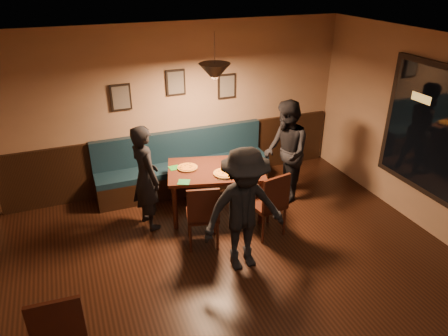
{
  "coord_description": "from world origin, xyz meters",
  "views": [
    {
      "loc": [
        -1.7,
        -3.0,
        3.59
      ],
      "look_at": [
        0.25,
        1.95,
        0.95
      ],
      "focal_mm": 33.1,
      "sensor_mm": 36.0,
      "label": 1
    }
  ],
  "objects_px": {
    "diner_right": "(286,152)",
    "soda_glass": "(261,166)",
    "dining_table": "(216,191)",
    "diner_front": "(244,211)",
    "chair_near_left": "(202,214)",
    "diner_left": "(146,178)",
    "booth_bench": "(184,164)",
    "chair_near_right": "(267,203)",
    "tabasco_bottle": "(245,161)"
  },
  "relations": [
    {
      "from": "dining_table",
      "to": "soda_glass",
      "type": "relative_size",
      "value": 8.75
    },
    {
      "from": "chair_near_right",
      "to": "soda_glass",
      "type": "distance_m",
      "value": 0.59
    },
    {
      "from": "dining_table",
      "to": "diner_front",
      "type": "distance_m",
      "value": 1.42
    },
    {
      "from": "booth_bench",
      "to": "soda_glass",
      "type": "height_order",
      "value": "booth_bench"
    },
    {
      "from": "dining_table",
      "to": "soda_glass",
      "type": "bearing_deg",
      "value": -13.77
    },
    {
      "from": "diner_right",
      "to": "soda_glass",
      "type": "height_order",
      "value": "diner_right"
    },
    {
      "from": "tabasco_bottle",
      "to": "chair_near_right",
      "type": "bearing_deg",
      "value": -89.1
    },
    {
      "from": "diner_left",
      "to": "diner_front",
      "type": "height_order",
      "value": "diner_front"
    },
    {
      "from": "dining_table",
      "to": "chair_near_right",
      "type": "bearing_deg",
      "value": -43.56
    },
    {
      "from": "diner_front",
      "to": "tabasco_bottle",
      "type": "distance_m",
      "value": 1.44
    },
    {
      "from": "dining_table",
      "to": "diner_front",
      "type": "height_order",
      "value": "diner_front"
    },
    {
      "from": "diner_right",
      "to": "tabasco_bottle",
      "type": "distance_m",
      "value": 0.74
    },
    {
      "from": "diner_front",
      "to": "tabasco_bottle",
      "type": "bearing_deg",
      "value": 65.09
    },
    {
      "from": "chair_near_left",
      "to": "tabasco_bottle",
      "type": "xyz_separation_m",
      "value": [
        0.93,
        0.67,
        0.35
      ]
    },
    {
      "from": "chair_near_left",
      "to": "diner_front",
      "type": "bearing_deg",
      "value": -48.61
    },
    {
      "from": "booth_bench",
      "to": "chair_near_left",
      "type": "distance_m",
      "value": 1.62
    },
    {
      "from": "diner_left",
      "to": "dining_table",
      "type": "bearing_deg",
      "value": -107.16
    },
    {
      "from": "chair_near_left",
      "to": "diner_left",
      "type": "relative_size",
      "value": 0.61
    },
    {
      "from": "dining_table",
      "to": "diner_front",
      "type": "relative_size",
      "value": 0.86
    },
    {
      "from": "tabasco_bottle",
      "to": "chair_near_left",
      "type": "bearing_deg",
      "value": -144.18
    },
    {
      "from": "chair_near_left",
      "to": "diner_left",
      "type": "distance_m",
      "value": 1.01
    },
    {
      "from": "chair_near_right",
      "to": "diner_right",
      "type": "xyz_separation_m",
      "value": [
        0.72,
        0.78,
        0.35
      ]
    },
    {
      "from": "dining_table",
      "to": "diner_left",
      "type": "relative_size",
      "value": 0.9
    },
    {
      "from": "chair_near_left",
      "to": "diner_right",
      "type": "height_order",
      "value": "diner_right"
    },
    {
      "from": "chair_near_left",
      "to": "diner_front",
      "type": "height_order",
      "value": "diner_front"
    },
    {
      "from": "soda_glass",
      "to": "diner_right",
      "type": "bearing_deg",
      "value": 28.52
    },
    {
      "from": "chair_near_right",
      "to": "tabasco_bottle",
      "type": "bearing_deg",
      "value": 80.56
    },
    {
      "from": "dining_table",
      "to": "tabasco_bottle",
      "type": "xyz_separation_m",
      "value": [
        0.47,
        -0.03,
        0.45
      ]
    },
    {
      "from": "diner_left",
      "to": "soda_glass",
      "type": "xyz_separation_m",
      "value": [
        1.67,
        -0.38,
        0.05
      ]
    },
    {
      "from": "chair_near_right",
      "to": "diner_front",
      "type": "height_order",
      "value": "diner_front"
    },
    {
      "from": "dining_table",
      "to": "chair_near_right",
      "type": "distance_m",
      "value": 0.94
    },
    {
      "from": "chair_near_left",
      "to": "tabasco_bottle",
      "type": "bearing_deg",
      "value": 49.47
    },
    {
      "from": "booth_bench",
      "to": "diner_front",
      "type": "distance_m",
      "value": 2.28
    },
    {
      "from": "chair_near_right",
      "to": "tabasco_bottle",
      "type": "xyz_separation_m",
      "value": [
        -0.01,
        0.76,
        0.33
      ]
    },
    {
      "from": "chair_near_right",
      "to": "diner_front",
      "type": "xyz_separation_m",
      "value": [
        -0.6,
        -0.55,
        0.33
      ]
    },
    {
      "from": "chair_near_right",
      "to": "diner_front",
      "type": "relative_size",
      "value": 0.6
    },
    {
      "from": "booth_bench",
      "to": "dining_table",
      "type": "distance_m",
      "value": 0.94
    },
    {
      "from": "chair_near_right",
      "to": "chair_near_left",
      "type": "bearing_deg",
      "value": 164.12
    },
    {
      "from": "booth_bench",
      "to": "chair_near_left",
      "type": "bearing_deg",
      "value": -97.46
    },
    {
      "from": "diner_left",
      "to": "diner_right",
      "type": "distance_m",
      "value": 2.28
    },
    {
      "from": "diner_left",
      "to": "tabasco_bottle",
      "type": "xyz_separation_m",
      "value": [
        1.54,
        -0.07,
        0.03
      ]
    },
    {
      "from": "dining_table",
      "to": "booth_bench",
      "type": "bearing_deg",
      "value": 120.36
    },
    {
      "from": "diner_left",
      "to": "diner_front",
      "type": "xyz_separation_m",
      "value": [
        0.95,
        -1.39,
        0.03
      ]
    },
    {
      "from": "booth_bench",
      "to": "chair_near_right",
      "type": "distance_m",
      "value": 1.85
    },
    {
      "from": "chair_near_right",
      "to": "soda_glass",
      "type": "height_order",
      "value": "chair_near_right"
    },
    {
      "from": "tabasco_bottle",
      "to": "booth_bench",
      "type": "bearing_deg",
      "value": 127.67
    },
    {
      "from": "diner_front",
      "to": "tabasco_bottle",
      "type": "relative_size",
      "value": 13.82
    },
    {
      "from": "chair_near_left",
      "to": "soda_glass",
      "type": "bearing_deg",
      "value": 32.6
    },
    {
      "from": "chair_near_left",
      "to": "diner_front",
      "type": "xyz_separation_m",
      "value": [
        0.34,
        -0.64,
        0.35
      ]
    },
    {
      "from": "chair_near_left",
      "to": "chair_near_right",
      "type": "xyz_separation_m",
      "value": [
        0.94,
        -0.09,
        0.02
      ]
    }
  ]
}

